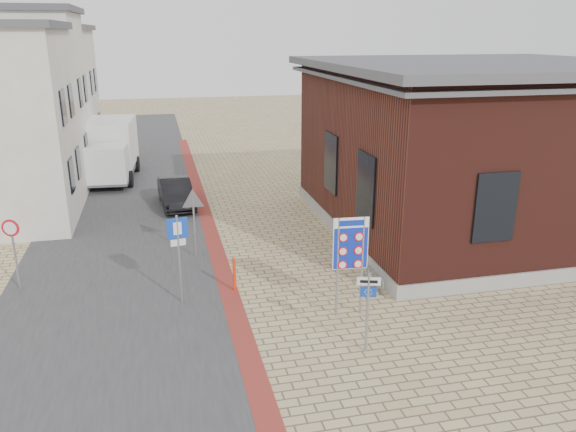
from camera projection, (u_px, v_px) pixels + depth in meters
name	position (u px, v px, depth m)	size (l,w,h in m)	color
ground	(313.00, 327.00, 15.72)	(120.00, 120.00, 0.00)	tan
road_strip	(129.00, 195.00, 28.40)	(7.00, 60.00, 0.02)	#38383A
curb_strip	(207.00, 221.00, 24.53)	(0.60, 40.00, 0.02)	maroon
brick_building	(479.00, 144.00, 23.06)	(13.00, 13.00, 6.80)	gray
townhouse_mid	(11.00, 100.00, 28.56)	(7.40, 6.40, 9.10)	beige
townhouse_far	(35.00, 96.00, 34.24)	(7.40, 6.40, 8.30)	beige
bike_rack	(373.00, 278.00, 18.25)	(0.08, 1.80, 0.60)	slate
sedan	(176.00, 193.00, 26.46)	(1.39, 3.99, 1.31)	black
box_truck	(110.00, 150.00, 31.10)	(2.99, 6.33, 3.22)	slate
border_sign	(351.00, 246.00, 15.77)	(1.02, 0.13, 2.99)	gray
essen_sign	(368.00, 300.00, 14.10)	(0.58, 0.21, 2.22)	gray
parking_sign	(178.00, 243.00, 16.57)	(0.61, 0.15, 2.79)	gray
yield_sign	(193.00, 206.00, 20.06)	(0.90, 0.11, 2.54)	gray
speed_sign	(13.00, 243.00, 17.54)	(0.55, 0.18, 2.38)	gray
bollard	(234.00, 275.00, 17.74)	(0.10, 0.10, 1.12)	red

